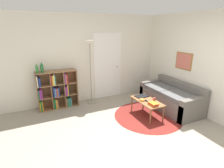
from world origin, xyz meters
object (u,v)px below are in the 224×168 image
(bookshelf, at_px, (56,90))
(laptop, at_px, (142,96))
(bottle_left, at_px, (37,69))
(cup, at_px, (154,99))
(bowl, at_px, (142,100))
(coffee_table, at_px, (147,102))
(floor_lamp, at_px, (90,55))
(bottle_middle, at_px, (42,68))
(couch, at_px, (171,98))

(bookshelf, distance_m, laptop, 2.39)
(bottle_left, bearing_deg, cup, -30.90)
(bowl, xyz_separation_m, bottle_left, (-2.34, 1.43, 0.73))
(bookshelf, bearing_deg, laptop, -30.20)
(laptop, relative_size, cup, 4.57)
(coffee_table, xyz_separation_m, bowl, (-0.12, 0.05, 0.07))
(coffee_table, bearing_deg, bottle_left, 149.01)
(bookshelf, bearing_deg, bottle_left, -178.37)
(floor_lamp, height_order, coffee_table, floor_lamp)
(bookshelf, height_order, bottle_middle, bottle_middle)
(bowl, height_order, cup, cup)
(bowl, distance_m, cup, 0.31)
(bookshelf, height_order, bottle_left, bottle_left)
(bottle_left, bearing_deg, laptop, -25.55)
(bookshelf, height_order, floor_lamp, floor_lamp)
(floor_lamp, xyz_separation_m, cup, (1.18, -1.50, -0.99))
(coffee_table, bearing_deg, couch, 5.88)
(couch, bearing_deg, bowl, -177.37)
(couch, height_order, bowl, couch)
(floor_lamp, height_order, bowl, floor_lamp)
(cup, height_order, bottle_left, bottle_left)
(bowl, distance_m, bottle_middle, 2.73)
(couch, bearing_deg, cup, -166.61)
(bowl, relative_size, cup, 1.70)
(couch, bearing_deg, bookshelf, 154.74)
(couch, xyz_separation_m, bowl, (-1.04, -0.05, 0.15))
(coffee_table, relative_size, laptop, 2.52)
(coffee_table, bearing_deg, bottle_middle, 148.02)
(floor_lamp, xyz_separation_m, bottle_middle, (-1.31, 0.05, -0.26))
(floor_lamp, bearing_deg, bottle_left, 177.45)
(cup, bearing_deg, laptop, 108.41)
(coffee_table, distance_m, bottle_left, 2.98)
(floor_lamp, height_order, laptop, floor_lamp)
(floor_lamp, distance_m, bottle_middle, 1.34)
(bottle_left, distance_m, bottle_middle, 0.12)
(couch, relative_size, laptop, 4.87)
(bowl, distance_m, bottle_left, 2.84)
(cup, relative_size, bottle_middle, 0.30)
(bowl, relative_size, bottle_middle, 0.51)
(floor_lamp, xyz_separation_m, bottle_left, (-1.43, 0.06, -0.28))
(cup, bearing_deg, bowl, 153.98)
(bowl, bearing_deg, cup, -26.02)
(coffee_table, relative_size, bottle_left, 4.00)
(cup, bearing_deg, bottle_left, 149.10)
(couch, height_order, bottle_middle, bottle_middle)
(couch, distance_m, bowl, 1.05)
(couch, bearing_deg, coffee_table, -174.12)
(floor_lamp, distance_m, laptop, 1.85)
(couch, relative_size, cup, 22.24)
(bookshelf, relative_size, floor_lamp, 0.58)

